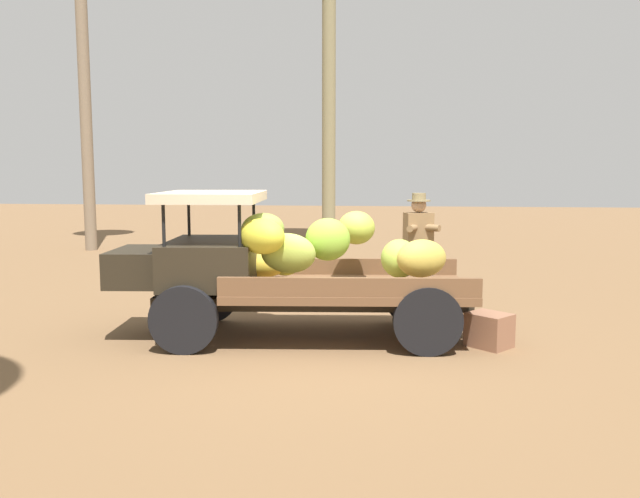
# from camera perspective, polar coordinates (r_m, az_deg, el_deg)

# --- Properties ---
(ground_plane) EXTENTS (60.00, 60.00, 0.00)m
(ground_plane) POSITION_cam_1_polar(r_m,az_deg,el_deg) (8.20, -2.78, -8.00)
(ground_plane) COLOR brown
(truck) EXTENTS (4.55, 2.09, 1.84)m
(truck) POSITION_cam_1_polar(r_m,az_deg,el_deg) (8.21, -4.20, -1.52)
(truck) COLOR black
(truck) RESTS_ON ground
(farmer) EXTENTS (0.55, 0.51, 1.77)m
(farmer) POSITION_cam_1_polar(r_m,az_deg,el_deg) (9.72, 8.56, 0.36)
(farmer) COLOR #BDB6A7
(farmer) RESTS_ON ground
(wooden_crate) EXTENTS (0.62, 0.61, 0.41)m
(wooden_crate) POSITION_cam_1_polar(r_m,az_deg,el_deg) (8.14, 14.54, -6.86)
(wooden_crate) COLOR #8E5E44
(wooden_crate) RESTS_ON ground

